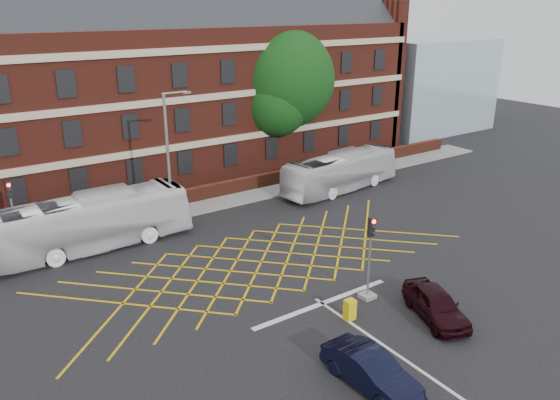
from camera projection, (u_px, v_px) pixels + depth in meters
ground at (281, 276)px, 29.22m from camera, size 120.00×120.00×0.00m
victorian_building at (128, 81)px, 43.71m from camera, size 51.00×12.17×20.40m
boundary_wall at (178, 198)px, 39.10m from camera, size 56.00×0.50×1.10m
far_pavement at (185, 209)px, 38.50m from camera, size 60.00×3.00×0.12m
glass_block at (422, 84)px, 61.88m from camera, size 14.00×10.00×10.00m
box_junction_hatching at (261, 262)px, 30.77m from camera, size 8.22×8.22×0.02m
stop_line at (322, 303)px, 26.51m from camera, size 8.00×0.30×0.02m
centre_line at (426, 374)px, 21.48m from camera, size 0.15×14.00×0.02m
bus_left at (89, 223)px, 31.87m from camera, size 11.96×2.89×3.33m
bus_right at (341, 172)px, 42.04m from camera, size 10.74×3.63×2.93m
car_navy at (371, 370)px, 20.60m from camera, size 1.65×4.31×1.40m
car_maroon at (436, 304)px, 25.08m from camera, size 3.07×4.55×1.44m
deciduous_tree at (285, 86)px, 46.75m from camera, size 8.56×8.55×11.91m
traffic_light_near at (369, 266)px, 26.45m from camera, size 0.70×0.70×4.27m
traffic_light_far at (15, 223)px, 31.53m from camera, size 0.70×0.70×4.27m
street_lamp at (171, 185)px, 34.31m from camera, size 2.25×1.00×8.74m
utility_cabinet at (350, 310)px, 25.07m from camera, size 0.49×0.41×0.99m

